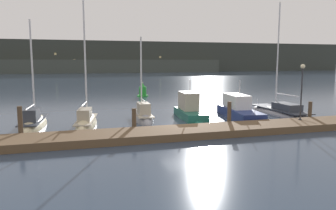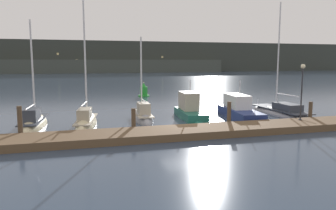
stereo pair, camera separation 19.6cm
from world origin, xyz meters
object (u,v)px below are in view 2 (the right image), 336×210
(motorboat_berth_5, at_px, (239,114))
(channel_buoy, at_px, (144,91))
(sailboat_berth_2, at_px, (86,124))
(motorboat_berth_4, at_px, (190,113))
(dock_lamppost, at_px, (302,83))
(sailboat_berth_3, at_px, (143,118))
(sailboat_berth_6, at_px, (281,113))
(sailboat_berth_1, at_px, (34,125))

(motorboat_berth_5, xyz_separation_m, channel_buoy, (-4.22, 18.24, 0.40))
(sailboat_berth_2, relative_size, motorboat_berth_4, 1.68)
(motorboat_berth_5, distance_m, dock_lamppost, 5.77)
(sailboat_berth_3, relative_size, motorboat_berth_4, 1.26)
(motorboat_berth_4, relative_size, dock_lamppost, 1.46)
(sailboat_berth_6, height_order, dock_lamppost, sailboat_berth_6)
(sailboat_berth_1, bearing_deg, motorboat_berth_5, -1.68)
(sailboat_berth_6, bearing_deg, sailboat_berth_1, -179.90)
(sailboat_berth_2, bearing_deg, dock_lamppost, -16.47)
(sailboat_berth_6, distance_m, channel_buoy, 19.66)
(sailboat_berth_2, height_order, dock_lamppost, sailboat_berth_2)
(sailboat_berth_1, relative_size, motorboat_berth_4, 1.43)
(motorboat_berth_4, xyz_separation_m, motorboat_berth_5, (3.91, -1.03, -0.11))
(dock_lamppost, bearing_deg, channel_buoy, 106.29)
(sailboat_berth_2, distance_m, sailboat_berth_6, 16.41)
(sailboat_berth_3, distance_m, motorboat_berth_5, 7.90)
(sailboat_berth_1, distance_m, sailboat_berth_6, 19.94)
(sailboat_berth_2, xyz_separation_m, motorboat_berth_5, (12.15, 0.12, 0.16))
(sailboat_berth_6, bearing_deg, motorboat_berth_4, 176.22)
(sailboat_berth_1, xyz_separation_m, motorboat_berth_4, (11.79, 0.57, 0.26))
(sailboat_berth_6, height_order, channel_buoy, sailboat_berth_6)
(sailboat_berth_3, distance_m, sailboat_berth_6, 12.09)
(sailboat_berth_2, height_order, channel_buoy, sailboat_berth_2)
(motorboat_berth_4, distance_m, motorboat_berth_5, 4.05)
(sailboat_berth_1, bearing_deg, dock_lamppost, -15.11)
(motorboat_berth_5, height_order, dock_lamppost, dock_lamppost)
(channel_buoy, bearing_deg, sailboat_berth_1, -122.87)
(motorboat_berth_5, bearing_deg, sailboat_berth_2, -179.42)
(sailboat_berth_2, relative_size, channel_buoy, 5.13)
(sailboat_berth_2, xyz_separation_m, dock_lamppost, (14.56, -4.31, 2.95))
(motorboat_berth_4, xyz_separation_m, channel_buoy, (-0.31, 17.20, 0.29))
(sailboat_berth_3, relative_size, channel_buoy, 3.86)
(sailboat_berth_1, distance_m, dock_lamppost, 18.99)
(sailboat_berth_3, bearing_deg, motorboat_berth_4, 0.15)
(sailboat_berth_1, relative_size, dock_lamppost, 2.09)
(sailboat_berth_2, distance_m, dock_lamppost, 15.47)
(sailboat_berth_6, bearing_deg, sailboat_berth_2, -177.83)
(sailboat_berth_1, height_order, sailboat_berth_6, sailboat_berth_6)
(sailboat_berth_2, distance_m, channel_buoy, 20.01)
(sailboat_berth_3, height_order, motorboat_berth_5, sailboat_berth_3)
(sailboat_berth_3, bearing_deg, sailboat_berth_2, -165.13)
(motorboat_berth_5, bearing_deg, channel_buoy, 103.02)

